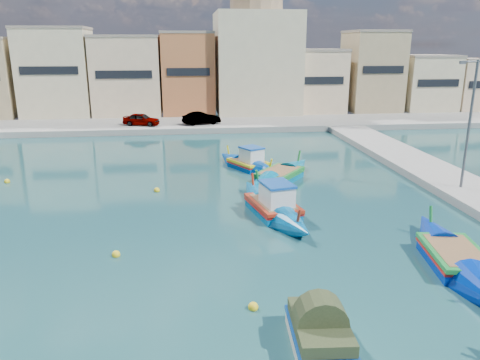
{
  "coord_description": "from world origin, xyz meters",
  "views": [
    {
      "loc": [
        1.02,
        -19.36,
        8.82
      ],
      "look_at": [
        4.0,
        6.0,
        1.4
      ],
      "focal_mm": 35.0,
      "sensor_mm": 36.0,
      "label": 1
    }
  ],
  "objects_px": {
    "luzzu_turquoise_cabin": "(273,208)",
    "tender_near": "(320,335)",
    "quay_street_lamp": "(468,124)",
    "luzzu_blue_cabin": "(248,165)",
    "luzzu_blue_south": "(455,260)",
    "luzzu_cyan_mid": "(280,177)",
    "church_block": "(256,48)"
  },
  "relations": [
    {
      "from": "luzzu_turquoise_cabin",
      "to": "quay_street_lamp",
      "type": "bearing_deg",
      "value": 9.38
    },
    {
      "from": "luzzu_blue_cabin",
      "to": "luzzu_blue_south",
      "type": "relative_size",
      "value": 0.79
    },
    {
      "from": "quay_street_lamp",
      "to": "luzzu_turquoise_cabin",
      "type": "xyz_separation_m",
      "value": [
        -11.88,
        -1.96,
        -3.99
      ]
    },
    {
      "from": "church_block",
      "to": "luzzu_blue_south",
      "type": "xyz_separation_m",
      "value": [
        1.89,
        -42.94,
        -8.14
      ]
    },
    {
      "from": "quay_street_lamp",
      "to": "luzzu_blue_cabin",
      "type": "xyz_separation_m",
      "value": [
        -11.92,
        7.66,
        -4.02
      ]
    },
    {
      "from": "luzzu_turquoise_cabin",
      "to": "luzzu_blue_cabin",
      "type": "distance_m",
      "value": 9.62
    },
    {
      "from": "luzzu_blue_south",
      "to": "church_block",
      "type": "bearing_deg",
      "value": 92.52
    },
    {
      "from": "church_block",
      "to": "tender_near",
      "type": "bearing_deg",
      "value": -96.23
    },
    {
      "from": "church_block",
      "to": "tender_near",
      "type": "height_order",
      "value": "church_block"
    },
    {
      "from": "luzzu_turquoise_cabin",
      "to": "tender_near",
      "type": "xyz_separation_m",
      "value": [
        -0.77,
        -11.64,
        0.12
      ]
    },
    {
      "from": "quay_street_lamp",
      "to": "luzzu_blue_south",
      "type": "relative_size",
      "value": 0.86
    },
    {
      "from": "church_block",
      "to": "quay_street_lamp",
      "type": "xyz_separation_m",
      "value": [
        7.44,
        -34.0,
        -4.07
      ]
    },
    {
      "from": "quay_street_lamp",
      "to": "luzzu_blue_south",
      "type": "distance_m",
      "value": 11.29
    },
    {
      "from": "luzzu_turquoise_cabin",
      "to": "luzzu_blue_south",
      "type": "distance_m",
      "value": 9.42
    },
    {
      "from": "church_block",
      "to": "quay_street_lamp",
      "type": "distance_m",
      "value": 35.04
    },
    {
      "from": "quay_street_lamp",
      "to": "luzzu_turquoise_cabin",
      "type": "bearing_deg",
      "value": -170.62
    },
    {
      "from": "luzzu_blue_cabin",
      "to": "tender_near",
      "type": "xyz_separation_m",
      "value": [
        -0.72,
        -21.26,
        0.15
      ]
    },
    {
      "from": "luzzu_blue_cabin",
      "to": "luzzu_cyan_mid",
      "type": "height_order",
      "value": "luzzu_blue_cabin"
    },
    {
      "from": "luzzu_turquoise_cabin",
      "to": "luzzu_cyan_mid",
      "type": "relative_size",
      "value": 1.15
    },
    {
      "from": "quay_street_lamp",
      "to": "tender_near",
      "type": "xyz_separation_m",
      "value": [
        -12.64,
        -13.61,
        -3.86
      ]
    },
    {
      "from": "luzzu_blue_south",
      "to": "tender_near",
      "type": "distance_m",
      "value": 8.49
    },
    {
      "from": "luzzu_blue_cabin",
      "to": "luzzu_cyan_mid",
      "type": "relative_size",
      "value": 0.91
    },
    {
      "from": "quay_street_lamp",
      "to": "luzzu_cyan_mid",
      "type": "distance_m",
      "value": 11.86
    },
    {
      "from": "luzzu_cyan_mid",
      "to": "tender_near",
      "type": "distance_m",
      "value": 18.15
    },
    {
      "from": "church_block",
      "to": "tender_near",
      "type": "relative_size",
      "value": 5.96
    },
    {
      "from": "luzzu_turquoise_cabin",
      "to": "tender_near",
      "type": "distance_m",
      "value": 11.67
    },
    {
      "from": "luzzu_blue_south",
      "to": "tender_near",
      "type": "xyz_separation_m",
      "value": [
        -7.09,
        -4.66,
        0.2
      ]
    },
    {
      "from": "quay_street_lamp",
      "to": "tender_near",
      "type": "height_order",
      "value": "quay_street_lamp"
    },
    {
      "from": "church_block",
      "to": "tender_near",
      "type": "distance_m",
      "value": 48.54
    },
    {
      "from": "luzzu_turquoise_cabin",
      "to": "luzzu_blue_cabin",
      "type": "relative_size",
      "value": 1.27
    },
    {
      "from": "quay_street_lamp",
      "to": "luzzu_cyan_mid",
      "type": "bearing_deg",
      "value": 156.81
    },
    {
      "from": "luzzu_turquoise_cabin",
      "to": "luzzu_cyan_mid",
      "type": "height_order",
      "value": "luzzu_turquoise_cabin"
    }
  ]
}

